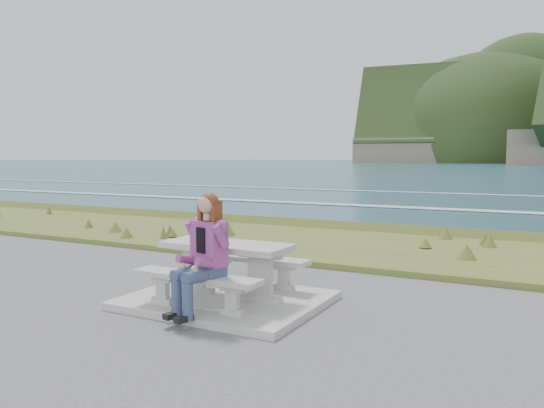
# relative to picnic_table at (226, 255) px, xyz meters

# --- Properties ---
(concrete_slab) EXTENTS (2.60, 2.10, 0.10)m
(concrete_slab) POSITION_rel_picnic_table_xyz_m (-0.00, 0.00, -0.63)
(concrete_slab) COLOR gray
(concrete_slab) RESTS_ON ground
(picnic_table) EXTENTS (1.80, 0.75, 0.75)m
(picnic_table) POSITION_rel_picnic_table_xyz_m (0.00, 0.00, 0.00)
(picnic_table) COLOR gray
(picnic_table) RESTS_ON concrete_slab
(bench_landward) EXTENTS (1.80, 0.35, 0.45)m
(bench_landward) POSITION_rel_picnic_table_xyz_m (0.00, -0.70, -0.23)
(bench_landward) COLOR gray
(bench_landward) RESTS_ON concrete_slab
(bench_seaward) EXTENTS (1.80, 0.35, 0.45)m
(bench_seaward) POSITION_rel_picnic_table_xyz_m (0.00, 0.70, -0.23)
(bench_seaward) COLOR gray
(bench_seaward) RESTS_ON concrete_slab
(grass_verge) EXTENTS (160.00, 4.50, 0.22)m
(grass_verge) POSITION_rel_picnic_table_xyz_m (-0.00, 5.00, -0.68)
(grass_verge) COLOR #445720
(grass_verge) RESTS_ON ground
(shore_drop) EXTENTS (160.00, 0.80, 2.20)m
(shore_drop) POSITION_rel_picnic_table_xyz_m (-0.00, 7.90, -0.68)
(shore_drop) COLOR #6C5E51
(shore_drop) RESTS_ON ground
(ocean) EXTENTS (1600.00, 1600.00, 0.09)m
(ocean) POSITION_rel_picnic_table_xyz_m (-0.00, 25.09, -2.42)
(ocean) COLOR #1F4959
(ocean) RESTS_ON ground
(seated_woman) EXTENTS (0.58, 0.83, 1.49)m
(seated_woman) POSITION_rel_picnic_table_xyz_m (0.15, -0.84, -0.04)
(seated_woman) COLOR navy
(seated_woman) RESTS_ON concrete_slab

